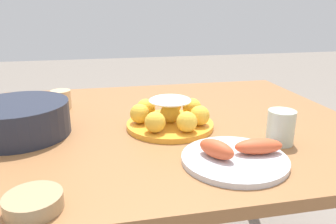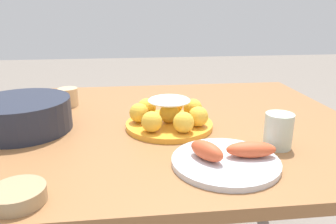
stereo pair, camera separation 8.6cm
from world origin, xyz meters
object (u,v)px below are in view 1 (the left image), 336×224
at_px(cake_plate, 170,116).
at_px(sauce_bowl, 33,202).
at_px(seafood_platter, 236,156).
at_px(cup_near, 61,99).
at_px(cup_far, 281,127).
at_px(dining_table, 166,146).
at_px(serving_bowl, 19,118).

relative_size(cake_plate, sauce_bowl, 2.49).
xyz_separation_m(seafood_platter, cup_near, (0.45, -0.53, 0.02)).
xyz_separation_m(cup_near, cup_far, (-0.61, 0.45, 0.01)).
xyz_separation_m(seafood_platter, cup_far, (-0.16, -0.08, 0.03)).
bearing_deg(cup_near, cup_far, 143.56).
distance_m(dining_table, seafood_platter, 0.35).
distance_m(seafood_platter, cup_near, 0.70).
distance_m(cake_plate, cup_far, 0.32).
distance_m(sauce_bowl, seafood_platter, 0.45).
relative_size(sauce_bowl, cup_near, 1.51).
xyz_separation_m(serving_bowl, cup_far, (-0.70, 0.21, -0.00)).
relative_size(dining_table, sauce_bowl, 11.41).
relative_size(seafood_platter, cup_far, 2.73).
relative_size(dining_table, seafood_platter, 4.78).
bearing_deg(cup_far, seafood_platter, 26.40).
height_order(cake_plate, cup_near, cake_plate).
bearing_deg(cake_plate, cup_far, 145.78).
distance_m(cup_near, cup_far, 0.76).
bearing_deg(sauce_bowl, dining_table, -128.10).
bearing_deg(cup_near, serving_bowl, 69.54).
bearing_deg(cup_far, cake_plate, -34.22).
relative_size(serving_bowl, seafood_platter, 1.11).
relative_size(cake_plate, cup_far, 2.86).
bearing_deg(cake_plate, seafood_platter, 112.20).
height_order(serving_bowl, seafood_platter, serving_bowl).
relative_size(cake_plate, serving_bowl, 0.94).
bearing_deg(dining_table, cake_plate, 90.20).
bearing_deg(seafood_platter, cup_near, -49.58).
bearing_deg(cup_far, serving_bowl, -16.44).
bearing_deg(serving_bowl, cake_plate, 176.51).
height_order(cake_plate, seafood_platter, cake_plate).
relative_size(dining_table, cake_plate, 4.58).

